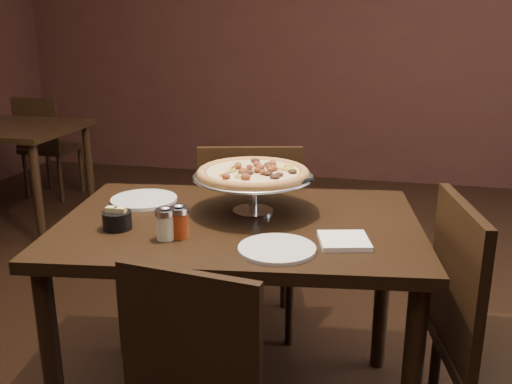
# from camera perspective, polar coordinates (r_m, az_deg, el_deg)

# --- Properties ---
(room) EXTENTS (6.04, 7.04, 2.84)m
(room) POSITION_cam_1_polar(r_m,az_deg,el_deg) (1.96, -1.78, 14.70)
(room) COLOR black
(room) RESTS_ON ground
(dining_table) EXTENTS (1.37, 1.01, 0.79)m
(dining_table) POSITION_cam_1_polar(r_m,az_deg,el_deg) (2.06, -1.68, -5.59)
(dining_table) COLOR black
(dining_table) RESTS_ON ground
(pizza_stand) EXTENTS (0.44, 0.44, 0.18)m
(pizza_stand) POSITION_cam_1_polar(r_m,az_deg,el_deg) (2.07, -0.31, 1.86)
(pizza_stand) COLOR #BABAC2
(pizza_stand) RESTS_ON dining_table
(parmesan_shaker) EXTENTS (0.06, 0.06, 0.11)m
(parmesan_shaker) POSITION_cam_1_polar(r_m,az_deg,el_deg) (1.86, -9.04, -3.11)
(parmesan_shaker) COLOR beige
(parmesan_shaker) RESTS_ON dining_table
(pepper_flake_shaker) EXTENTS (0.07, 0.07, 0.12)m
(pepper_flake_shaker) POSITION_cam_1_polar(r_m,az_deg,el_deg) (1.87, -7.72, -2.92)
(pepper_flake_shaker) COLOR maroon
(pepper_flake_shaker) RESTS_ON dining_table
(packet_caddy) EXTENTS (0.10, 0.10, 0.08)m
(packet_caddy) POSITION_cam_1_polar(r_m,az_deg,el_deg) (1.99, -13.73, -2.70)
(packet_caddy) COLOR black
(packet_caddy) RESTS_ON dining_table
(napkin_stack) EXTENTS (0.19, 0.19, 0.02)m
(napkin_stack) POSITION_cam_1_polar(r_m,az_deg,el_deg) (1.84, 8.80, -4.85)
(napkin_stack) COLOR white
(napkin_stack) RESTS_ON dining_table
(plate_left) EXTENTS (0.26, 0.26, 0.01)m
(plate_left) POSITION_cam_1_polar(r_m,az_deg,el_deg) (2.28, -11.13, -0.75)
(plate_left) COLOR silver
(plate_left) RESTS_ON dining_table
(plate_near) EXTENTS (0.24, 0.24, 0.01)m
(plate_near) POSITION_cam_1_polar(r_m,az_deg,el_deg) (1.77, 2.11, -5.69)
(plate_near) COLOR silver
(plate_near) RESTS_ON dining_table
(serving_spatula) EXTENTS (0.15, 0.15, 0.02)m
(serving_spatula) POSITION_cam_1_polar(r_m,az_deg,el_deg) (1.98, 4.48, 0.94)
(serving_spatula) COLOR #BABAC2
(serving_spatula) RESTS_ON pizza_stand
(chair_far) EXTENTS (0.54, 0.54, 0.96)m
(chair_far) POSITION_cam_1_polar(r_m,az_deg,el_deg) (2.66, -0.60, -4.09)
(chair_far) COLOR black
(chair_far) RESTS_ON ground
(chair_side) EXTENTS (0.52, 0.52, 0.96)m
(chair_side) POSITION_cam_1_polar(r_m,az_deg,el_deg) (2.00, 22.42, -13.08)
(chair_side) COLOR black
(chair_side) RESTS_ON ground
(bg_chair_far) EXTENTS (0.41, 0.41, 0.87)m
(bg_chair_far) POSITION_cam_1_polar(r_m,az_deg,el_deg) (5.14, -20.23, 4.61)
(bg_chair_far) COLOR black
(bg_chair_far) RESTS_ON ground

